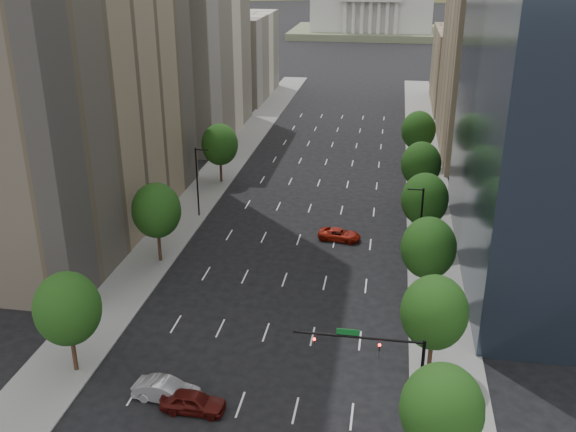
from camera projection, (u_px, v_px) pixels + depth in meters
The scene contains 23 objects.
sidewalk_left at pixel (171, 230), 78.25m from camera, with size 6.00×200.00×0.15m, color slate.
sidewalk_right at pixel (434, 248), 73.66m from camera, with size 6.00×200.00×0.15m, color slate.
midrise_cream_left at pixel (192, 35), 112.19m from camera, with size 14.00×30.00×35.00m, color beige.
filler_left at pixel (238, 56), 145.53m from camera, with size 14.00×26.00×18.00m, color beige.
parking_tan_right at pixel (492, 60), 102.99m from camera, with size 14.00×30.00×30.00m, color #8C7759.
filler_right at pixel (468, 69), 135.76m from camera, with size 14.00×26.00×16.00m, color #8C7759.
tree_right_0 at pixel (442, 409), 39.93m from camera, with size 5.20×5.20×8.39m.
tree_right_1 at pixel (434, 312), 49.82m from camera, with size 5.20×5.20×8.75m.
tree_right_2 at pixel (428, 248), 60.82m from camera, with size 5.20×5.20×8.61m.
tree_right_3 at pixel (425, 199), 71.65m from camera, with size 5.20×5.20×8.89m.
tree_right_4 at pixel (421, 164), 84.58m from camera, with size 5.20×5.20×8.46m.
tree_right_5 at pixel (418, 130), 99.05m from camera, with size 5.20×5.20×8.75m.
tree_left_0 at pixel (68, 309), 50.33m from camera, with size 5.20×5.20×8.75m.
tree_left_1 at pixel (156, 210), 68.48m from camera, with size 5.20×5.20×8.97m.
tree_left_2 at pixel (220, 145), 92.30m from camera, with size 5.20×5.20×8.68m.
streetlight_rn at pixel (420, 226), 67.58m from camera, with size 1.70×0.20×9.00m.
streetlight_ln at pixel (198, 180), 80.68m from camera, with size 1.70×0.20×9.00m.
traffic_signal at pixel (386, 360), 45.09m from camera, with size 9.12×0.40×7.38m.
capitol at pixel (372, 12), 245.65m from camera, with size 60.00×40.00×35.20m.
foothills at pixel (426, 31), 577.07m from camera, with size 720.00×413.00×263.00m.
car_maroon at pixel (193, 402), 47.65m from camera, with size 1.95×4.84×1.65m, color #430E0B.
car_silver at pixel (167, 390), 48.85m from camera, with size 1.77×5.08×1.67m, color #A5A5AA.
car_red_far at pixel (340, 234), 75.68m from camera, with size 2.26×4.90×1.36m, color #98180B.
Camera 1 is at (9.87, -8.43, 31.67)m, focal length 40.63 mm.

